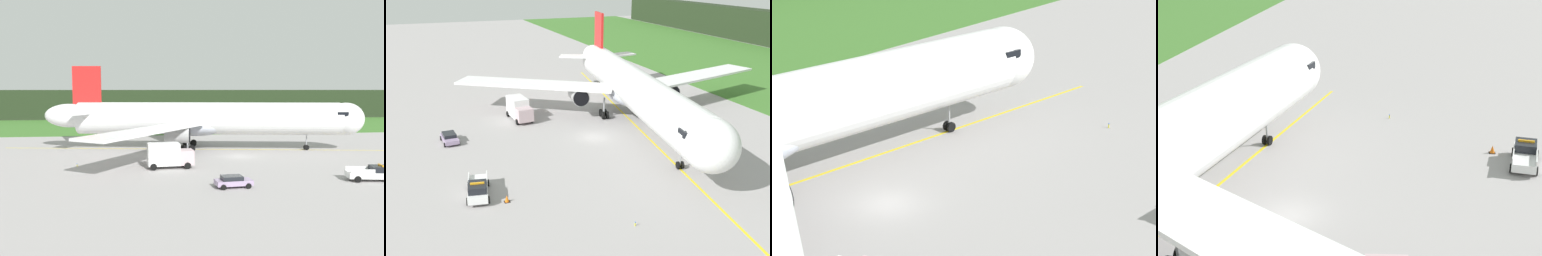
# 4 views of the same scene
# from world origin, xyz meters

# --- Properties ---
(ground) EXTENTS (320.00, 320.00, 0.00)m
(ground) POSITION_xyz_m (0.00, 0.00, 0.00)
(ground) COLOR #9C9797
(grass_verge) EXTENTS (320.00, 49.10, 0.04)m
(grass_verge) POSITION_xyz_m (0.00, 54.81, 0.02)
(grass_verge) COLOR #3B6E2A
(grass_verge) RESTS_ON ground
(distant_tree_line) EXTENTS (288.00, 7.14, 10.39)m
(distant_tree_line) POSITION_xyz_m (0.00, 83.49, 5.19)
(distant_tree_line) COLOR #212E1A
(distant_tree_line) RESTS_ON ground
(taxiway_centerline_main) EXTENTS (72.78, 11.69, 0.01)m
(taxiway_centerline_main) POSITION_xyz_m (-3.86, 8.11, 0.00)
(taxiway_centerline_main) COLOR yellow
(taxiway_centerline_main) RESTS_ON ground
(airliner) EXTENTS (56.58, 53.04, 14.75)m
(airliner) POSITION_xyz_m (-4.41, 8.19, 5.36)
(airliner) COLOR silver
(airliner) RESTS_ON ground
(ops_pickup_truck) EXTENTS (5.91, 3.00, 1.94)m
(ops_pickup_truck) POSITION_xyz_m (11.87, -17.97, 0.90)
(ops_pickup_truck) COLOR silver
(ops_pickup_truck) RESTS_ON ground
(catering_truck) EXTENTS (6.37, 3.17, 3.59)m
(catering_truck) POSITION_xyz_m (-11.56, -7.84, 1.80)
(catering_truck) COLOR #BDA2A9
(catering_truck) RESTS_ON ground
(staff_car) EXTENTS (4.16, 2.37, 1.30)m
(staff_car) POSITION_xyz_m (-5.14, -19.14, 0.70)
(staff_car) COLOR #9A83A7
(staff_car) RESTS_ON ground
(apron_cone) EXTENTS (0.59, 0.59, 0.74)m
(apron_cone) POSITION_xyz_m (14.14, -15.47, 0.36)
(apron_cone) COLOR black
(apron_cone) RESTS_ON ground
(taxiway_edge_light_west) EXTENTS (0.12, 0.12, 0.43)m
(taxiway_edge_light_west) POSITION_xyz_m (-24.14, -5.46, 0.23)
(taxiway_edge_light_west) COLOR yellow
(taxiway_edge_light_west) RESTS_ON ground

